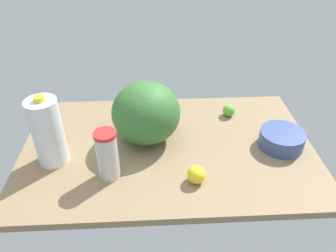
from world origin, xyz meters
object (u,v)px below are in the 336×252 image
object	(u,v)px
watermelon	(146,113)
mixing_bowl	(282,139)
lemon_beside_bowl	(196,175)
tumbler_cup	(107,155)
lime_far_back	(229,110)
milk_jug	(48,132)

from	to	relation	value
watermelon	mixing_bowl	size ratio (longest dim) A/B	1.55
mixing_bowl	lemon_beside_bowl	bearing A→B (deg)	-153.44
tumbler_cup	lime_far_back	distance (cm)	64.86
watermelon	lemon_beside_bowl	size ratio (longest dim) A/B	4.19
tumbler_cup	lemon_beside_bowl	bearing A→B (deg)	-8.89
watermelon	lime_far_back	size ratio (longest dim) A/B	4.94
milk_jug	mixing_bowl	xyz separation A→B (cm)	(91.58, 4.10, -10.16)
watermelon	tumbler_cup	world-z (taller)	watermelon
mixing_bowl	lemon_beside_bowl	distance (cm)	41.97
mixing_bowl	tumbler_cup	world-z (taller)	tumbler_cup
mixing_bowl	lime_far_back	xyz separation A→B (cm)	(-16.84, 23.98, -0.66)
watermelon	mixing_bowl	world-z (taller)	watermelon
watermelon	lime_far_back	world-z (taller)	watermelon
mixing_bowl	lemon_beside_bowl	xyz separation A→B (cm)	(-37.54, -18.77, -0.15)
tumbler_cup	lemon_beside_bowl	xyz separation A→B (cm)	(31.52, -4.93, -6.52)
mixing_bowl	lemon_beside_bowl	size ratio (longest dim) A/B	2.71
lemon_beside_bowl	lime_far_back	bearing A→B (deg)	64.16
watermelon	tumbler_cup	xyz separation A→B (cm)	(-13.82, -22.14, -2.97)
lime_far_back	milk_jug	bearing A→B (deg)	-159.41
lemon_beside_bowl	milk_jug	bearing A→B (deg)	164.81
milk_jug	tumbler_cup	bearing A→B (deg)	-23.39
milk_jug	lemon_beside_bowl	world-z (taller)	milk_jug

